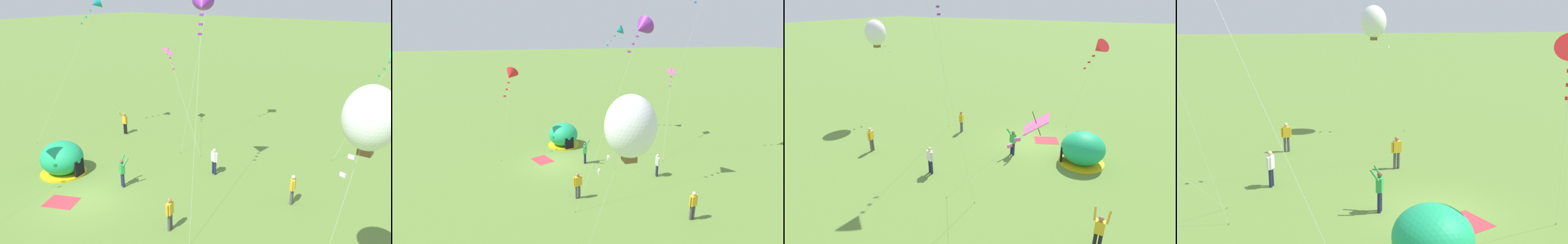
% 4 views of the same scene
% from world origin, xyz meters
% --- Properties ---
extents(ground_plane, '(300.00, 300.00, 0.00)m').
position_xyz_m(ground_plane, '(0.00, 0.00, 0.00)').
color(ground_plane, olive).
extents(popup_tent, '(2.81, 2.81, 2.10)m').
position_xyz_m(popup_tent, '(-3.76, 1.33, 1.00)').
color(popup_tent, '#1EAD6B').
rests_on(popup_tent, ground).
extents(picnic_blanket, '(2.09, 1.89, 0.01)m').
position_xyz_m(picnic_blanket, '(-0.81, -0.92, 0.01)').
color(picnic_blanket, '#CC333D').
rests_on(picnic_blanket, ground).
extents(person_near_tent, '(0.31, 0.58, 1.72)m').
position_xyz_m(person_near_tent, '(5.62, 0.69, 0.96)').
color(person_near_tent, '#4C4C51').
rests_on(person_near_tent, ground).
extents(person_center_field, '(0.56, 0.35, 1.72)m').
position_xyz_m(person_center_field, '(3.99, 6.89, 0.96)').
color(person_center_field, '#1E2347').
rests_on(person_center_field, ground).
extents(person_with_toddler, '(0.68, 0.47, 1.89)m').
position_xyz_m(person_with_toddler, '(-5.80, 8.60, 1.00)').
color(person_with_toddler, black).
rests_on(person_with_toddler, ground).
extents(person_far_back, '(0.32, 0.58, 1.72)m').
position_xyz_m(person_far_back, '(9.35, 6.42, 0.96)').
color(person_far_back, '#4C4C51').
rests_on(person_far_back, ground).
extents(person_arms_raised, '(0.72, 0.62, 1.89)m').
position_xyz_m(person_arms_raised, '(0.59, 2.35, 1.00)').
color(person_arms_raised, '#1E2347').
rests_on(person_arms_raised, ground).
extents(kite_white, '(1.68, 2.83, 8.31)m').
position_xyz_m(kite_white, '(13.70, 0.74, 7.26)').
color(kite_white, silver).
rests_on(kite_white, ground).
extents(kite_teal, '(3.50, 4.92, 10.65)m').
position_xyz_m(kite_teal, '(-6.84, 7.49, 10.12)').
color(kite_teal, silver).
rests_on(kite_teal, ground).
extents(kite_purple, '(3.62, 5.66, 11.05)m').
position_xyz_m(kite_purple, '(4.35, 5.01, 10.33)').
color(kite_purple, silver).
rests_on(kite_purple, ground).
extents(kite_red, '(2.68, 1.99, 7.34)m').
position_xyz_m(kite_red, '(-3.34, -2.96, 6.69)').
color(kite_red, silver).
rests_on(kite_red, ground).
extents(kite_pink, '(6.01, 3.72, 6.76)m').
position_xyz_m(kite_pink, '(-3.58, 11.63, 6.17)').
color(kite_pink, silver).
rests_on(kite_pink, ground).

